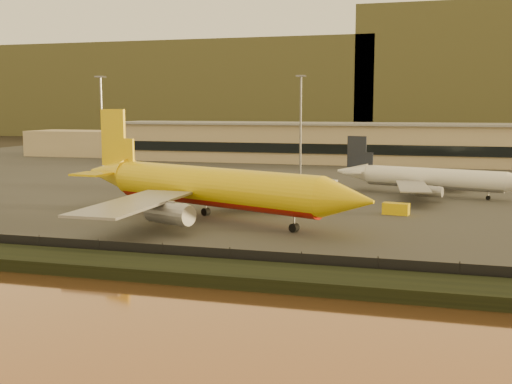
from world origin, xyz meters
TOP-DOWN VIEW (x-y plane):
  - ground at (0.00, 0.00)m, footprint 900.00×900.00m
  - embankment at (0.00, -17.00)m, footprint 320.00×7.00m
  - tarmac at (0.00, 95.00)m, footprint 320.00×220.00m
  - perimeter_fence at (0.00, -13.00)m, footprint 300.00×0.05m
  - terminal_building at (-14.52, 125.55)m, footprint 202.00×25.00m
  - apron_light_masts at (15.00, 75.00)m, footprint 152.20×12.20m
  - distant_hills at (-20.74, 340.00)m, footprint 470.00×160.00m
  - dhl_cargo_jet at (-10.74, 15.20)m, footprint 55.27×52.30m
  - white_narrowbody_jet at (22.10, 53.17)m, footprint 39.45×37.65m
  - gse_vehicle_yellow at (17.14, 28.25)m, footprint 4.49×2.55m
  - gse_vehicle_white at (-6.64, 28.02)m, footprint 3.82×2.47m

SIDE VIEW (x-z plane):
  - ground at x=0.00m, z-range 0.00..0.00m
  - tarmac at x=0.00m, z-range 0.00..0.20m
  - embankment at x=0.00m, z-range 0.00..1.40m
  - gse_vehicle_white at x=-6.64m, z-range 0.20..1.79m
  - gse_vehicle_yellow at x=17.14m, z-range 0.20..2.11m
  - perimeter_fence at x=0.00m, z-range 0.20..2.40m
  - white_narrowbody_jet at x=22.10m, z-range -2.12..9.39m
  - dhl_cargo_jet at x=-10.74m, z-range -3.26..13.94m
  - terminal_building at x=-14.52m, z-range -0.05..12.55m
  - apron_light_masts at x=15.00m, z-range 3.00..28.40m
  - distant_hills at x=-20.74m, z-range -3.61..66.39m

